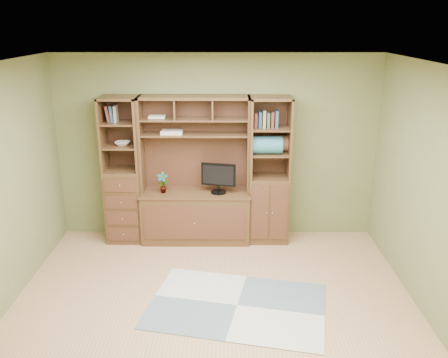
{
  "coord_description": "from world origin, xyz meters",
  "views": [
    {
      "loc": [
        0.14,
        -4.47,
        3.0
      ],
      "look_at": [
        0.11,
        1.2,
        1.1
      ],
      "focal_mm": 38.0,
      "sensor_mm": 36.0,
      "label": 1
    }
  ],
  "objects_px": {
    "monitor": "(218,173)",
    "left_tower": "(123,171)",
    "right_tower": "(269,171)",
    "center_hutch": "(195,172)"
  },
  "relations": [
    {
      "from": "left_tower",
      "to": "monitor",
      "type": "relative_size",
      "value": 3.51
    },
    {
      "from": "right_tower",
      "to": "monitor",
      "type": "height_order",
      "value": "right_tower"
    },
    {
      "from": "left_tower",
      "to": "right_tower",
      "type": "height_order",
      "value": "same"
    },
    {
      "from": "monitor",
      "to": "right_tower",
      "type": "bearing_deg",
      "value": 18.99
    },
    {
      "from": "monitor",
      "to": "left_tower",
      "type": "bearing_deg",
      "value": -170.36
    },
    {
      "from": "center_hutch",
      "to": "right_tower",
      "type": "xyz_separation_m",
      "value": [
        1.02,
        0.04,
        0.0
      ]
    },
    {
      "from": "center_hutch",
      "to": "monitor",
      "type": "xyz_separation_m",
      "value": [
        0.32,
        -0.03,
        -0.0
      ]
    },
    {
      "from": "monitor",
      "to": "center_hutch",
      "type": "bearing_deg",
      "value": -173.28
    },
    {
      "from": "left_tower",
      "to": "right_tower",
      "type": "relative_size",
      "value": 1.0
    },
    {
      "from": "left_tower",
      "to": "right_tower",
      "type": "xyz_separation_m",
      "value": [
        2.02,
        0.0,
        0.0
      ]
    }
  ]
}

